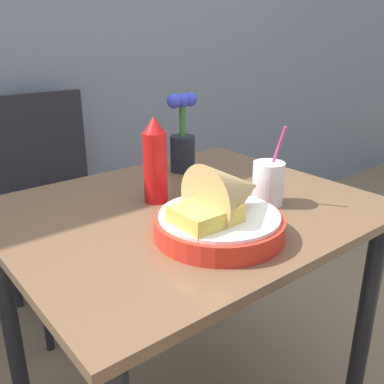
{
  "coord_description": "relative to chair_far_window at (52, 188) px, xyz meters",
  "views": [
    {
      "loc": [
        -0.64,
        -0.82,
        1.17
      ],
      "look_at": [
        -0.03,
        -0.06,
        0.8
      ],
      "focal_mm": 40.0,
      "sensor_mm": 36.0,
      "label": 1
    }
  ],
  "objects": [
    {
      "name": "dining_table",
      "position": [
        0.04,
        -0.86,
        0.07
      ],
      "size": [
        0.93,
        0.77,
        0.74
      ],
      "color": "brown",
      "rests_on": "ground_plane"
    },
    {
      "name": "chair_far_window",
      "position": [
        0.0,
        0.0,
        0.0
      ],
      "size": [
        0.4,
        0.4,
        0.93
      ],
      "color": "black",
      "rests_on": "ground_plane"
    },
    {
      "name": "food_basket",
      "position": [
        0.0,
        -1.05,
        0.25
      ],
      "size": [
        0.29,
        0.29,
        0.17
      ],
      "color": "red",
      "rests_on": "dining_table"
    },
    {
      "name": "ketchup_bottle",
      "position": [
        0.0,
        -0.79,
        0.3
      ],
      "size": [
        0.06,
        0.06,
        0.23
      ],
      "color": "red",
      "rests_on": "dining_table"
    },
    {
      "name": "drink_cup",
      "position": [
        0.22,
        -0.99,
        0.24
      ],
      "size": [
        0.08,
        0.08,
        0.21
      ],
      "color": "silver",
      "rests_on": "dining_table"
    },
    {
      "name": "flower_vase",
      "position": [
        0.22,
        -0.62,
        0.29
      ],
      "size": [
        0.11,
        0.08,
        0.25
      ],
      "color": "black",
      "rests_on": "dining_table"
    }
  ]
}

